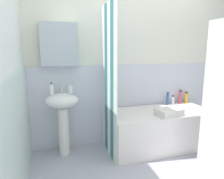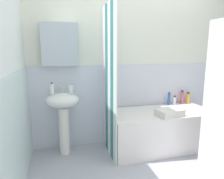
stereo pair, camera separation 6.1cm
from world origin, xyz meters
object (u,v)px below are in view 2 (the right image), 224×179
(conditioner_bottle, at_px, (188,98))
(shampoo_bottle, at_px, (169,99))
(body_wash_bottle, at_px, (182,97))
(towel_folded, at_px, (170,113))
(toothbrush_cup, at_px, (71,89))
(soap_dispenser, at_px, (52,89))
(bathtub, at_px, (160,129))
(lotion_bottle, at_px, (175,100))
(sink, at_px, (63,110))

(conditioner_bottle, bearing_deg, shampoo_bottle, -178.75)
(body_wash_bottle, distance_m, towel_folded, 0.73)
(toothbrush_cup, relative_size, shampoo_bottle, 0.49)
(toothbrush_cup, relative_size, body_wash_bottle, 0.46)
(conditioner_bottle, height_order, body_wash_bottle, body_wash_bottle)
(soap_dispenser, bearing_deg, body_wash_bottle, 4.39)
(toothbrush_cup, distance_m, body_wash_bottle, 1.82)
(bathtub, bearing_deg, toothbrush_cup, 173.80)
(soap_dispenser, xyz_separation_m, lotion_bottle, (1.88, 0.14, -0.31))
(bathtub, height_order, conditioner_bottle, conditioner_bottle)
(lotion_bottle, relative_size, towel_folded, 0.43)
(towel_folded, bearing_deg, toothbrush_cup, 164.57)
(sink, xyz_separation_m, body_wash_bottle, (1.90, 0.13, 0.02))
(toothbrush_cup, bearing_deg, body_wash_bottle, 4.82)
(bathtub, relative_size, towel_folded, 4.38)
(body_wash_bottle, height_order, towel_folded, body_wash_bottle)
(bathtub, bearing_deg, conditioner_bottle, 23.43)
(bathtub, xyz_separation_m, conditioner_bottle, (0.65, 0.28, 0.36))
(shampoo_bottle, distance_m, towel_folded, 0.56)
(soap_dispenser, height_order, body_wash_bottle, soap_dispenser)
(shampoo_bottle, bearing_deg, sink, -175.94)
(conditioner_bottle, xyz_separation_m, body_wash_bottle, (-0.11, 0.01, 0.02))
(body_wash_bottle, distance_m, lotion_bottle, 0.15)
(soap_dispenser, relative_size, body_wash_bottle, 0.71)
(soap_dispenser, bearing_deg, conditioner_bottle, 4.00)
(toothbrush_cup, bearing_deg, towel_folded, -15.43)
(sink, height_order, bathtub, sink)
(body_wash_bottle, bearing_deg, shampoo_bottle, -176.78)
(sink, bearing_deg, body_wash_bottle, 3.95)
(bathtub, xyz_separation_m, shampoo_bottle, (0.29, 0.27, 0.37))
(bathtub, height_order, towel_folded, towel_folded)
(soap_dispenser, xyz_separation_m, towel_folded, (1.51, -0.35, -0.34))
(sink, relative_size, body_wash_bottle, 3.83)
(toothbrush_cup, xyz_separation_m, bathtub, (1.25, -0.14, -0.63))
(body_wash_bottle, bearing_deg, bathtub, -151.86)
(bathtub, xyz_separation_m, body_wash_bottle, (0.54, 0.29, 0.38))
(sink, bearing_deg, conditioner_bottle, 3.56)
(bathtub, relative_size, conditioner_bottle, 7.94)
(shampoo_bottle, bearing_deg, lotion_bottle, -3.22)
(sink, distance_m, body_wash_bottle, 1.90)
(towel_folded, bearing_deg, body_wash_bottle, 43.81)
(lotion_bottle, bearing_deg, conditioner_bottle, 2.96)
(sink, height_order, shampoo_bottle, sink)
(toothbrush_cup, height_order, conditioner_bottle, toothbrush_cup)
(toothbrush_cup, bearing_deg, lotion_bottle, 4.58)
(conditioner_bottle, bearing_deg, sink, -176.44)
(sink, distance_m, shampoo_bottle, 1.66)
(shampoo_bottle, bearing_deg, bathtub, -136.73)
(bathtub, distance_m, shampoo_bottle, 0.55)
(body_wash_bottle, height_order, shampoo_bottle, body_wash_bottle)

